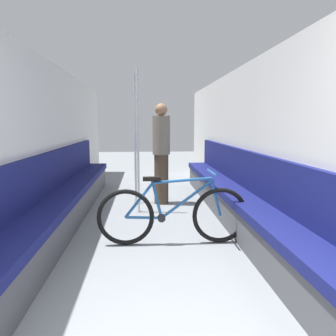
% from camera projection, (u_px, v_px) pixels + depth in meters
% --- Properties ---
extents(wall_left, '(0.10, 10.03, 2.25)m').
position_uv_depth(wall_left, '(44.00, 143.00, 4.39)').
color(wall_left, silver).
rests_on(wall_left, ground).
extents(wall_right, '(0.10, 10.03, 2.25)m').
position_uv_depth(wall_right, '(253.00, 142.00, 4.60)').
color(wall_right, silver).
rests_on(wall_right, ground).
extents(bench_seat_row_left, '(0.44, 5.89, 1.02)m').
position_uv_depth(bench_seat_row_left, '(65.00, 200.00, 4.55)').
color(bench_seat_row_left, '#4C4C51').
rests_on(bench_seat_row_left, ground).
extents(bench_seat_row_right, '(0.44, 5.89, 1.02)m').
position_uv_depth(bench_seat_row_right, '(234.00, 197.00, 4.72)').
color(bench_seat_row_right, '#4C4C51').
rests_on(bench_seat_row_right, ground).
extents(bicycle, '(1.75, 0.46, 0.85)m').
position_uv_depth(bicycle, '(173.00, 214.00, 3.77)').
color(bicycle, black).
rests_on(bicycle, ground).
extents(grab_pole_near, '(0.08, 0.08, 2.23)m').
position_uv_depth(grab_pole_near, '(135.00, 141.00, 5.64)').
color(grab_pole_near, gray).
rests_on(grab_pole_near, ground).
extents(grab_pole_far, '(0.08, 0.08, 2.23)m').
position_uv_depth(grab_pole_far, '(138.00, 143.00, 5.04)').
color(grab_pole_far, gray).
rests_on(grab_pole_far, ground).
extents(passenger_standing, '(0.30, 0.30, 1.73)m').
position_uv_depth(passenger_standing, '(161.00, 152.00, 5.63)').
color(passenger_standing, '#473828').
rests_on(passenger_standing, ground).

